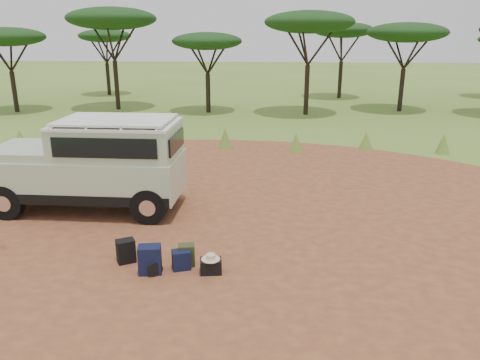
# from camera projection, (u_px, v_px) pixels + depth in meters

# --- Properties ---
(ground) EXTENTS (140.00, 140.00, 0.00)m
(ground) POSITION_uv_depth(u_px,v_px,m) (190.00, 231.00, 11.74)
(ground) COLOR olive
(ground) RESTS_ON ground
(dirt_clearing) EXTENTS (23.00, 23.00, 0.01)m
(dirt_clearing) POSITION_uv_depth(u_px,v_px,m) (190.00, 231.00, 11.74)
(dirt_clearing) COLOR #995C32
(dirt_clearing) RESTS_ON ground
(grass_fringe) EXTENTS (36.60, 1.60, 0.90)m
(grass_fringe) POSITION_uv_depth(u_px,v_px,m) (227.00, 140.00, 19.86)
(grass_fringe) COLOR olive
(grass_fringe) RESTS_ON ground
(acacia_treeline) EXTENTS (46.70, 13.20, 6.26)m
(acacia_treeline) POSITION_uv_depth(u_px,v_px,m) (254.00, 30.00, 29.05)
(acacia_treeline) COLOR black
(acacia_treeline) RESTS_ON ground
(safari_vehicle) EXTENTS (5.39, 2.20, 2.58)m
(safari_vehicle) POSITION_uv_depth(u_px,v_px,m) (94.00, 166.00, 12.86)
(safari_vehicle) COLOR #AEC3A6
(safari_vehicle) RESTS_ON ground
(backpack_black) EXTENTS (0.47, 0.43, 0.52)m
(backpack_black) POSITION_uv_depth(u_px,v_px,m) (126.00, 251.00, 10.09)
(backpack_black) COLOR black
(backpack_black) RESTS_ON ground
(backpack_navy) EXTENTS (0.51, 0.40, 0.60)m
(backpack_navy) POSITION_uv_depth(u_px,v_px,m) (150.00, 260.00, 9.62)
(backpack_navy) COLOR #121A39
(backpack_navy) RESTS_ON ground
(backpack_olive) EXTENTS (0.39, 0.31, 0.48)m
(backpack_olive) POSITION_uv_depth(u_px,v_px,m) (187.00, 255.00, 9.95)
(backpack_olive) COLOR #303D1C
(backpack_olive) RESTS_ON ground
(duffel_navy) EXTENTS (0.44, 0.39, 0.42)m
(duffel_navy) POSITION_uv_depth(u_px,v_px,m) (181.00, 260.00, 9.81)
(duffel_navy) COLOR #121A39
(duffel_navy) RESTS_ON ground
(hard_case) EXTENTS (0.48, 0.37, 0.31)m
(hard_case) POSITION_uv_depth(u_px,v_px,m) (211.00, 266.00, 9.66)
(hard_case) COLOR black
(hard_case) RESTS_ON ground
(stuff_sack) EXTENTS (0.43, 0.43, 0.31)m
(stuff_sack) POSITION_uv_depth(u_px,v_px,m) (153.00, 267.00, 9.63)
(stuff_sack) COLOR black
(stuff_sack) RESTS_ON ground
(safari_hat) EXTENTS (0.39, 0.39, 0.11)m
(safari_hat) POSITION_uv_depth(u_px,v_px,m) (211.00, 258.00, 9.60)
(safari_hat) COLOR beige
(safari_hat) RESTS_ON hard_case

